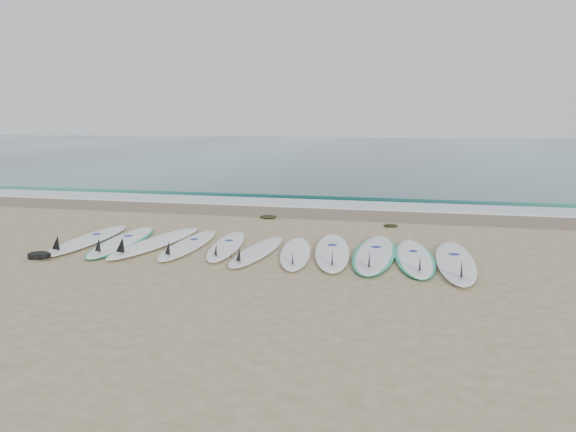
% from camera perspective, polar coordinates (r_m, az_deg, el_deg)
% --- Properties ---
extents(ground, '(120.00, 120.00, 0.00)m').
position_cam_1_polar(ground, '(9.83, -2.93, -3.55)').
color(ground, tan).
extents(ocean, '(120.00, 55.00, 0.03)m').
position_cam_1_polar(ocean, '(41.82, 9.73, 6.61)').
color(ocean, '#256058').
rests_on(ocean, ground).
extents(wet_sand_band, '(120.00, 1.80, 0.01)m').
position_cam_1_polar(wet_sand_band, '(13.73, 1.87, 0.33)').
color(wet_sand_band, '#74624D').
rests_on(wet_sand_band, ground).
extents(foam_band, '(120.00, 1.40, 0.04)m').
position_cam_1_polar(foam_band, '(15.09, 2.93, 1.24)').
color(foam_band, silver).
rests_on(foam_band, ground).
extents(wave_crest, '(120.00, 1.00, 0.10)m').
position_cam_1_polar(wave_crest, '(16.55, 3.88, 2.09)').
color(wave_crest, '#256058').
rests_on(wave_crest, ground).
extents(surfboard_0, '(0.74, 2.84, 0.36)m').
position_cam_1_polar(surfboard_0, '(11.07, -19.77, -2.28)').
color(surfboard_0, white).
rests_on(surfboard_0, ground).
extents(surfboard_1, '(0.99, 2.79, 0.35)m').
position_cam_1_polar(surfboard_1, '(10.76, -16.54, -2.49)').
color(surfboard_1, white).
rests_on(surfboard_1, ground).
extents(surfboard_2, '(0.91, 2.93, 0.37)m').
position_cam_1_polar(surfboard_2, '(10.48, -13.41, -2.60)').
color(surfboard_2, white).
rests_on(surfboard_2, ground).
extents(surfboard_3, '(0.64, 2.58, 0.33)m').
position_cam_1_polar(surfboard_3, '(10.19, -10.17, -2.89)').
color(surfboard_3, white).
rests_on(surfboard_3, ground).
extents(surfboard_4, '(0.87, 2.51, 0.31)m').
position_cam_1_polar(surfboard_4, '(10.02, -6.33, -3.02)').
color(surfboard_4, white).
rests_on(surfboard_4, ground).
extents(surfboard_5, '(0.62, 2.41, 0.30)m').
position_cam_1_polar(surfboard_5, '(9.57, -3.24, -3.60)').
color(surfboard_5, white).
rests_on(surfboard_5, ground).
extents(surfboard_6, '(0.91, 2.48, 0.31)m').
position_cam_1_polar(surfboard_6, '(9.44, 0.75, -3.76)').
color(surfboard_6, white).
rests_on(surfboard_6, ground).
extents(surfboard_7, '(1.01, 2.88, 0.36)m').
position_cam_1_polar(surfboard_7, '(9.52, 4.52, -3.62)').
color(surfboard_7, white).
rests_on(surfboard_7, ground).
extents(surfboard_8, '(0.70, 2.88, 0.36)m').
position_cam_1_polar(surfboard_8, '(9.50, 8.78, -3.79)').
color(surfboard_8, white).
rests_on(surfboard_8, ground).
extents(surfboard_9, '(0.87, 2.67, 0.33)m').
position_cam_1_polar(surfboard_9, '(9.37, 12.73, -4.14)').
color(surfboard_9, white).
rests_on(surfboard_9, ground).
extents(surfboard_10, '(0.66, 2.89, 0.37)m').
position_cam_1_polar(surfboard_10, '(9.21, 16.67, -4.47)').
color(surfboard_10, white).
rests_on(surfboard_10, ground).
extents(seaweed_near, '(0.39, 0.30, 0.08)m').
position_cam_1_polar(seaweed_near, '(12.99, -2.01, -0.08)').
color(seaweed_near, black).
rests_on(seaweed_near, ground).
extents(seaweed_far, '(0.31, 0.24, 0.06)m').
position_cam_1_polar(seaweed_far, '(12.16, 10.40, -0.95)').
color(seaweed_far, black).
rests_on(seaweed_far, ground).
extents(leash_coil, '(0.46, 0.36, 0.11)m').
position_cam_1_polar(leash_coil, '(10.16, -23.94, -3.68)').
color(leash_coil, black).
rests_on(leash_coil, ground).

